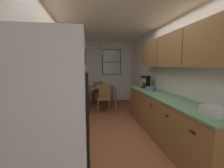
{
  "coord_description": "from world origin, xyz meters",
  "views": [
    {
      "loc": [
        -0.58,
        -2.82,
        1.52
      ],
      "look_at": [
        0.04,
        1.11,
        1.04
      ],
      "focal_mm": 24.07,
      "sensor_mm": 36.0,
      "label": 1
    }
  ],
  "objects_px": {
    "microwave_over_range": "(50,59)",
    "dining_chair_near": "(104,97)",
    "trash_bin": "(85,102)",
    "table_serving_bowl": "(99,86)",
    "dining_table": "(101,90)",
    "dish_rack": "(218,111)",
    "coffee_maker": "(147,81)",
    "storage_canister": "(65,96)",
    "mug_by_coffeemaker": "(154,90)",
    "fruit_bowl": "(150,88)",
    "dining_chair_far": "(98,91)",
    "refrigerator": "(53,125)",
    "stove_range": "(62,136)"
  },
  "relations": [
    {
      "from": "stove_range",
      "to": "dish_rack",
      "type": "relative_size",
      "value": 3.24
    },
    {
      "from": "trash_bin",
      "to": "table_serving_bowl",
      "type": "height_order",
      "value": "table_serving_bowl"
    },
    {
      "from": "dining_chair_far",
      "to": "dish_rack",
      "type": "relative_size",
      "value": 2.65
    },
    {
      "from": "mug_by_coffeemaker",
      "to": "fruit_bowl",
      "type": "height_order",
      "value": "mug_by_coffeemaker"
    },
    {
      "from": "dining_table",
      "to": "dining_chair_near",
      "type": "distance_m",
      "value": 0.65
    },
    {
      "from": "trash_bin",
      "to": "coffee_maker",
      "type": "relative_size",
      "value": 2.02
    },
    {
      "from": "dish_rack",
      "to": "table_serving_bowl",
      "type": "height_order",
      "value": "dish_rack"
    },
    {
      "from": "trash_bin",
      "to": "table_serving_bowl",
      "type": "relative_size",
      "value": 3.5
    },
    {
      "from": "stove_range",
      "to": "dining_table",
      "type": "xyz_separation_m",
      "value": [
        0.87,
        3.25,
        0.17
      ]
    },
    {
      "from": "dining_table",
      "to": "table_serving_bowl",
      "type": "distance_m",
      "value": 0.17
    },
    {
      "from": "dining_chair_near",
      "to": "mug_by_coffeemaker",
      "type": "distance_m",
      "value": 1.87
    },
    {
      "from": "refrigerator",
      "to": "fruit_bowl",
      "type": "xyz_separation_m",
      "value": [
        1.97,
        2.13,
        0.02
      ]
    },
    {
      "from": "table_serving_bowl",
      "to": "coffee_maker",
      "type": "bearing_deg",
      "value": -47.26
    },
    {
      "from": "dining_table",
      "to": "dish_rack",
      "type": "relative_size",
      "value": 2.92
    },
    {
      "from": "dining_table",
      "to": "storage_canister",
      "type": "bearing_deg",
      "value": -107.53
    },
    {
      "from": "table_serving_bowl",
      "to": "stove_range",
      "type": "bearing_deg",
      "value": -103.62
    },
    {
      "from": "trash_bin",
      "to": "dining_chair_near",
      "type": "bearing_deg",
      "value": 1.17
    },
    {
      "from": "refrigerator",
      "to": "stove_range",
      "type": "bearing_deg",
      "value": 93.21
    },
    {
      "from": "dining_chair_near",
      "to": "dish_rack",
      "type": "height_order",
      "value": "dish_rack"
    },
    {
      "from": "microwave_over_range",
      "to": "mug_by_coffeemaker",
      "type": "relative_size",
      "value": 5.13
    },
    {
      "from": "mug_by_coffeemaker",
      "to": "fruit_bowl",
      "type": "distance_m",
      "value": 0.32
    },
    {
      "from": "refrigerator",
      "to": "fruit_bowl",
      "type": "distance_m",
      "value": 2.9
    },
    {
      "from": "microwave_over_range",
      "to": "coffee_maker",
      "type": "height_order",
      "value": "microwave_over_range"
    },
    {
      "from": "trash_bin",
      "to": "stove_range",
      "type": "bearing_deg",
      "value": -96.45
    },
    {
      "from": "stove_range",
      "to": "dish_rack",
      "type": "xyz_separation_m",
      "value": [
        2.03,
        -0.62,
        0.48
      ]
    },
    {
      "from": "dining_chair_far",
      "to": "storage_canister",
      "type": "bearing_deg",
      "value": -103.17
    },
    {
      "from": "dining_table",
      "to": "trash_bin",
      "type": "bearing_deg",
      "value": -131.57
    },
    {
      "from": "fruit_bowl",
      "to": "dish_rack",
      "type": "distance_m",
      "value": 2.07
    },
    {
      "from": "microwave_over_range",
      "to": "refrigerator",
      "type": "bearing_deg",
      "value": -77.37
    },
    {
      "from": "trash_bin",
      "to": "table_serving_bowl",
      "type": "xyz_separation_m",
      "value": [
        0.48,
        0.6,
        0.44
      ]
    },
    {
      "from": "microwave_over_range",
      "to": "dining_chair_near",
      "type": "xyz_separation_m",
      "value": [
        1.02,
        2.62,
        -1.12
      ]
    },
    {
      "from": "dining_table",
      "to": "coffee_maker",
      "type": "xyz_separation_m",
      "value": [
        1.18,
        -1.43,
        0.43
      ]
    },
    {
      "from": "dining_chair_far",
      "to": "fruit_bowl",
      "type": "distance_m",
      "value": 2.76
    },
    {
      "from": "refrigerator",
      "to": "dish_rack",
      "type": "relative_size",
      "value": 5.39
    },
    {
      "from": "fruit_bowl",
      "to": "table_serving_bowl",
      "type": "height_order",
      "value": "fruit_bowl"
    },
    {
      "from": "refrigerator",
      "to": "microwave_over_range",
      "type": "bearing_deg",
      "value": 102.63
    },
    {
      "from": "storage_canister",
      "to": "mug_by_coffeemaker",
      "type": "xyz_separation_m",
      "value": [
        1.97,
        0.66,
        -0.04
      ]
    },
    {
      "from": "fruit_bowl",
      "to": "coffee_maker",
      "type": "bearing_deg",
      "value": 83.4
    },
    {
      "from": "mug_by_coffeemaker",
      "to": "dining_table",
      "type": "bearing_deg",
      "value": 117.38
    },
    {
      "from": "microwave_over_range",
      "to": "coffee_maker",
      "type": "xyz_separation_m",
      "value": [
        2.17,
        1.83,
        -0.54
      ]
    },
    {
      "from": "dish_rack",
      "to": "fruit_bowl",
      "type": "bearing_deg",
      "value": 90.51
    },
    {
      "from": "dining_chair_near",
      "to": "fruit_bowl",
      "type": "relative_size",
      "value": 3.51
    },
    {
      "from": "microwave_over_range",
      "to": "mug_by_coffeemaker",
      "type": "height_order",
      "value": "microwave_over_range"
    },
    {
      "from": "dish_rack",
      "to": "table_serving_bowl",
      "type": "xyz_separation_m",
      "value": [
        -1.25,
        3.83,
        -0.17
      ]
    },
    {
      "from": "dish_rack",
      "to": "storage_canister",
      "type": "bearing_deg",
      "value": 151.53
    },
    {
      "from": "microwave_over_range",
      "to": "dish_rack",
      "type": "bearing_deg",
      "value": -16.1
    },
    {
      "from": "storage_canister",
      "to": "refrigerator",
      "type": "bearing_deg",
      "value": -87.86
    },
    {
      "from": "dining_table",
      "to": "dish_rack",
      "type": "distance_m",
      "value": 4.05
    },
    {
      "from": "refrigerator",
      "to": "stove_range",
      "type": "distance_m",
      "value": 0.81
    },
    {
      "from": "mug_by_coffeemaker",
      "to": "fruit_bowl",
      "type": "xyz_separation_m",
      "value": [
        0.05,
        0.31,
        -0.02
      ]
    }
  ]
}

